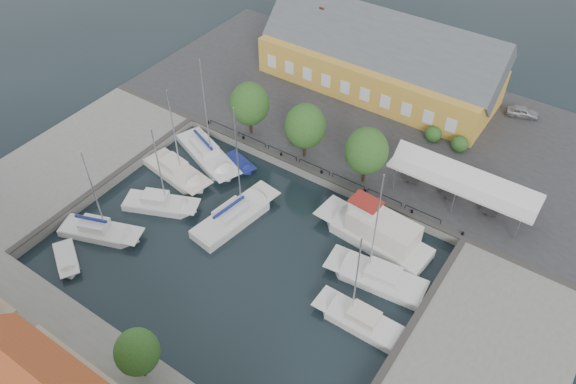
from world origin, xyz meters
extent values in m
plane|color=black|center=(0.00, 0.00, 0.00)|extent=(140.00, 140.00, 0.00)
cube|color=#2D2D30|center=(0.00, 23.00, 0.50)|extent=(56.00, 26.00, 1.00)
cube|color=slate|center=(-22.00, -2.00, 0.50)|extent=(12.00, 24.00, 1.00)
cube|color=slate|center=(22.00, -2.00, 0.50)|extent=(12.00, 24.00, 1.00)
cube|color=#383533|center=(0.00, 10.30, 1.06)|extent=(56.00, 0.60, 0.12)
cube|color=#383533|center=(-16.30, -2.00, 1.06)|extent=(0.60, 24.00, 0.12)
cube|color=#383533|center=(16.30, -2.00, 1.06)|extent=(0.60, 24.00, 0.12)
cylinder|color=black|center=(-14.00, 10.60, 1.20)|extent=(0.24, 0.24, 0.40)
cylinder|color=black|center=(-9.00, 10.60, 1.20)|extent=(0.24, 0.24, 0.40)
cylinder|color=black|center=(-4.00, 10.60, 1.20)|extent=(0.24, 0.24, 0.40)
cylinder|color=black|center=(1.00, 10.60, 1.20)|extent=(0.24, 0.24, 0.40)
cylinder|color=black|center=(6.00, 10.60, 1.20)|extent=(0.24, 0.24, 0.40)
cylinder|color=black|center=(11.00, 10.60, 1.20)|extent=(0.24, 0.24, 0.40)
cylinder|color=black|center=(16.00, 10.60, 1.20)|extent=(0.24, 0.24, 0.40)
cube|color=gold|center=(-2.00, 28.00, 3.25)|extent=(28.00, 10.00, 4.50)
cube|color=#474C51|center=(-2.00, 28.00, 6.75)|extent=(28.56, 7.60, 7.60)
cube|color=gold|center=(-12.00, 34.00, 2.75)|extent=(6.00, 6.00, 3.50)
cube|color=brown|center=(-10.00, 28.00, 8.60)|extent=(0.60, 0.60, 1.20)
cube|color=silver|center=(14.00, 14.50, 3.70)|extent=(14.00, 4.00, 0.25)
cylinder|color=silver|center=(8.00, 12.70, 2.35)|extent=(0.10, 0.10, 2.70)
cylinder|color=silver|center=(8.00, 16.30, 2.35)|extent=(0.10, 0.10, 2.70)
cylinder|color=silver|center=(14.00, 12.70, 2.35)|extent=(0.10, 0.10, 2.70)
cylinder|color=silver|center=(14.00, 16.30, 2.35)|extent=(0.10, 0.10, 2.70)
cylinder|color=silver|center=(20.00, 12.70, 2.35)|extent=(0.10, 0.10, 2.70)
cylinder|color=silver|center=(20.00, 16.30, 2.35)|extent=(0.10, 0.10, 2.70)
cylinder|color=black|center=(-9.00, 12.00, 2.05)|extent=(0.30, 0.30, 2.10)
ellipsoid|color=#1D4B1B|center=(-9.00, 12.00, 4.88)|extent=(4.20, 4.20, 4.83)
cylinder|color=black|center=(-2.00, 12.00, 2.05)|extent=(0.30, 0.30, 2.10)
ellipsoid|color=#1D4B1B|center=(-2.00, 12.00, 4.88)|extent=(4.20, 4.20, 4.83)
cylinder|color=black|center=(5.00, 12.00, 2.05)|extent=(0.30, 0.30, 2.10)
ellipsoid|color=#1D4B1B|center=(5.00, 12.00, 4.88)|extent=(4.20, 4.20, 4.83)
imported|color=#919398|center=(14.66, 31.95, 1.61)|extent=(3.86, 2.48, 1.22)
imported|color=#551315|center=(-4.06, 15.20, 1.72)|extent=(1.95, 4.50, 1.44)
cube|color=silver|center=(-2.99, 0.65, 0.15)|extent=(3.98, 8.05, 1.50)
cube|color=silver|center=(-2.85, 1.60, 0.94)|extent=(4.09, 9.56, 0.08)
cube|color=silver|center=(-2.96, 0.84, 1.40)|extent=(2.40, 3.34, 0.90)
cylinder|color=silver|center=(-2.77, 2.17, 6.69)|extent=(0.12, 0.12, 11.57)
cube|color=navy|center=(-2.99, 0.65, 2.15)|extent=(0.78, 3.85, 0.22)
cube|color=silver|center=(10.06, 6.35, 0.10)|extent=(9.41, 4.19, 1.80)
cube|color=silver|center=(8.92, 6.45, 1.04)|extent=(11.22, 4.21, 0.08)
cube|color=beige|center=(10.06, 6.35, 2.10)|extent=(6.52, 3.44, 2.20)
cube|color=silver|center=(8.01, 6.53, 3.50)|extent=(2.67, 2.09, 1.20)
cube|color=maroon|center=(8.01, 6.53, 4.15)|extent=(2.90, 2.22, 0.10)
cube|color=silver|center=(12.30, 2.54, 0.05)|extent=(7.40, 3.71, 1.30)
cube|color=silver|center=(11.41, 2.45, 0.74)|extent=(8.81, 3.74, 0.08)
cube|color=silver|center=(12.12, 2.52, 1.20)|extent=(3.05, 2.32, 0.90)
cylinder|color=silver|center=(10.88, 2.39, 6.28)|extent=(0.12, 0.12, 11.15)
cube|color=silver|center=(12.99, -2.16, 0.05)|extent=(6.03, 2.51, 1.30)
cube|color=silver|center=(12.23, -2.16, 0.74)|extent=(7.23, 2.41, 0.08)
cube|color=beige|center=(12.84, -2.16, 1.20)|extent=(2.41, 1.71, 0.90)
cylinder|color=silver|center=(11.78, -2.16, 5.22)|extent=(0.12, 0.12, 9.04)
cube|color=silver|center=(-11.75, 7.20, 0.05)|extent=(8.51, 5.61, 1.30)
cube|color=silver|center=(-10.81, 6.83, 0.74)|extent=(9.96, 6.08, 0.08)
cube|color=silver|center=(-11.56, 7.12, 1.20)|extent=(3.70, 3.00, 0.90)
cylinder|color=silver|center=(-10.25, 6.61, 6.54)|extent=(0.12, 0.12, 11.67)
cube|color=navy|center=(-11.75, 7.20, 1.95)|extent=(3.81, 1.66, 0.22)
cube|color=beige|center=(-12.46, 3.07, 0.05)|extent=(7.08, 3.95, 1.30)
cube|color=beige|center=(-11.64, 2.93, 0.74)|extent=(8.38, 4.06, 0.08)
cube|color=beige|center=(-12.30, 3.04, 1.20)|extent=(2.96, 2.38, 0.90)
cylinder|color=silver|center=(-11.14, 2.85, 5.72)|extent=(0.12, 0.12, 10.04)
cube|color=silver|center=(-10.46, -1.69, 0.05)|extent=(6.48, 4.61, 1.30)
cube|color=silver|center=(-9.78, -1.40, 0.74)|extent=(7.54, 4.99, 0.08)
cube|color=silver|center=(-10.33, -1.63, 1.20)|extent=(2.86, 2.47, 0.90)
cylinder|color=silver|center=(-9.36, -1.22, 5.16)|extent=(0.12, 0.12, 8.91)
cube|color=silver|center=(-12.59, -7.47, 0.05)|extent=(6.82, 4.47, 1.30)
cube|color=silver|center=(-11.84, -7.19, 0.74)|extent=(7.99, 4.81, 0.08)
cube|color=silver|center=(-12.44, -7.41, 1.20)|extent=(2.96, 2.43, 0.90)
cylinder|color=silver|center=(-11.39, -7.03, 5.39)|extent=(0.12, 0.12, 9.37)
cube|color=navy|center=(-12.59, -7.47, 1.95)|extent=(3.07, 1.30, 0.22)
cube|color=silver|center=(-12.40, -11.02, 0.05)|extent=(4.06, 3.36, 0.90)
cube|color=silver|center=(-12.00, -11.25, 0.54)|extent=(4.66, 3.67, 0.08)
cube|color=navy|center=(-7.85, 7.97, 0.05)|extent=(3.72, 2.58, 0.80)
cube|color=navy|center=(-7.45, 7.85, 0.49)|extent=(4.34, 2.71, 0.08)
camera|label=1|loc=(22.24, -26.63, 38.81)|focal=35.00mm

